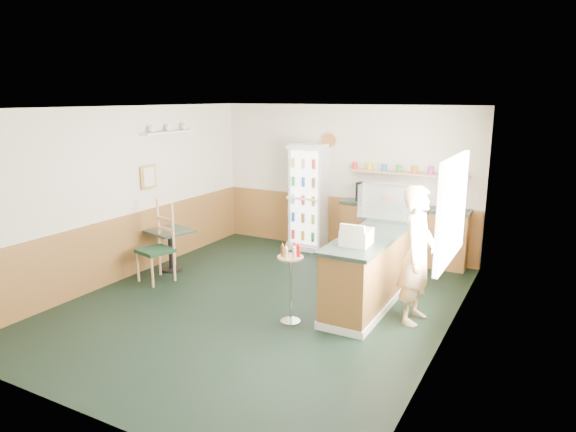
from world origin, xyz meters
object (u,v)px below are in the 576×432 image
Objects in this scene: shopkeeper at (417,255)px; cafe_table at (170,242)px; cafe_chair at (159,239)px; drinks_fridge at (308,197)px; cash_register at (357,237)px; display_case at (392,203)px; condiment_stand at (290,273)px.

shopkeeper is 2.34× the size of cafe_table.
cafe_table is 0.47m from cafe_chair.
cash_register is (1.96, -2.62, 0.12)m from drinks_fridge.
shopkeeper is 1.41× the size of cafe_chair.
drinks_fridge is at bearing 149.89° from display_case.
shopkeeper is at bearing -59.09° from display_case.
condiment_stand is at bearing -109.31° from display_case.
cafe_table is at bearing 162.69° from condiment_stand.
cafe_table is at bearing 171.32° from cash_register.
drinks_fridge reaches higher than cafe_table.
cafe_table is (-3.40, -1.12, -0.79)m from display_case.
cafe_chair reaches higher than condiment_stand.
cash_register is at bearing 35.06° from condiment_stand.
shopkeeper is 1.62m from condiment_stand.
cafe_chair is at bearing 178.29° from cash_register.
display_case reaches higher than cafe_table.
condiment_stand is 2.85m from cafe_table.
shopkeeper is at bearing -0.67° from cafe_table.
cafe_table is (-2.71, 0.84, -0.18)m from condiment_stand.
display_case is at bearing 39.38° from cafe_chair.
display_case is 1.42m from shopkeeper.
cafe_chair reaches higher than cash_register.
shopkeeper reaches higher than display_case.
drinks_fridge reaches higher than condiment_stand.
condiment_stand is 1.36× the size of cafe_table.
shopkeeper reaches higher than cash_register.
cafe_chair is (-3.25, -0.05, -0.46)m from cash_register.
cafe_chair is (-3.95, -0.36, -0.23)m from shopkeeper.
drinks_fridge is 1.93× the size of condiment_stand.
display_case is at bearing 70.69° from condiment_stand.
cash_register is (0.00, -1.48, -0.17)m from display_case.
drinks_fridge is 3.27m from cash_register.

